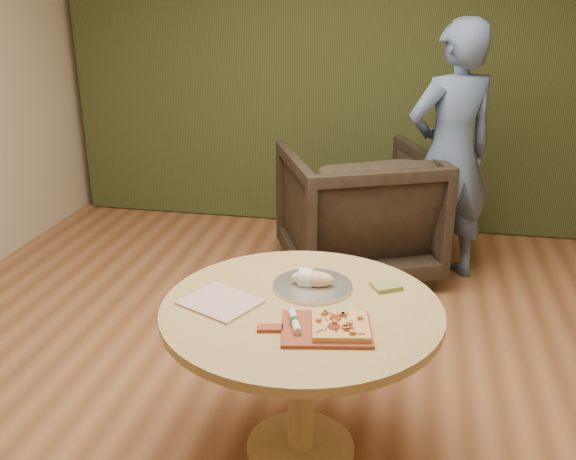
# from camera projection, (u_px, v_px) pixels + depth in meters

# --- Properties ---
(room_shell) EXTENTS (5.04, 6.04, 2.84)m
(room_shell) POSITION_uv_depth(u_px,v_px,m) (268.00, 142.00, 2.68)
(room_shell) COLOR #98603D
(room_shell) RESTS_ON ground
(curtain) EXTENTS (4.80, 0.14, 2.78)m
(curtain) POSITION_uv_depth(u_px,v_px,m) (346.00, 63.00, 5.33)
(curtain) COLOR #293216
(curtain) RESTS_ON ground
(pedestal_table) EXTENTS (1.19, 1.19, 0.75)m
(pedestal_table) POSITION_uv_depth(u_px,v_px,m) (301.00, 335.00, 2.75)
(pedestal_table) COLOR tan
(pedestal_table) RESTS_ON ground
(pizza_paddle) EXTENTS (0.47, 0.34, 0.01)m
(pizza_paddle) POSITION_uv_depth(u_px,v_px,m) (323.00, 329.00, 2.51)
(pizza_paddle) COLOR brown
(pizza_paddle) RESTS_ON pedestal_table
(flatbread_pizza) EXTENTS (0.26, 0.26, 0.04)m
(flatbread_pizza) POSITION_uv_depth(u_px,v_px,m) (340.00, 326.00, 2.49)
(flatbread_pizza) COLOR #DBA955
(flatbread_pizza) RESTS_ON pizza_paddle
(cutlery_roll) EXTENTS (0.09, 0.19, 0.03)m
(cutlery_roll) POSITION_uv_depth(u_px,v_px,m) (295.00, 321.00, 2.52)
(cutlery_roll) COLOR silver
(cutlery_roll) RESTS_ON pizza_paddle
(newspaper) EXTENTS (0.38, 0.36, 0.01)m
(newspaper) POSITION_uv_depth(u_px,v_px,m) (220.00, 302.00, 2.72)
(newspaper) COLOR silver
(newspaper) RESTS_ON pedestal_table
(serving_tray) EXTENTS (0.36, 0.36, 0.02)m
(serving_tray) POSITION_uv_depth(u_px,v_px,m) (312.00, 286.00, 2.86)
(serving_tray) COLOR silver
(serving_tray) RESTS_ON pedestal_table
(bread_roll) EXTENTS (0.19, 0.09, 0.09)m
(bread_roll) POSITION_uv_depth(u_px,v_px,m) (311.00, 278.00, 2.85)
(bread_roll) COLOR #D9BE84
(bread_roll) RESTS_ON serving_tray
(green_packet) EXTENTS (0.15, 0.15, 0.02)m
(green_packet) POSITION_uv_depth(u_px,v_px,m) (386.00, 286.00, 2.86)
(green_packet) COLOR #5C6C30
(green_packet) RESTS_ON pedestal_table
(armchair) EXTENTS (1.31, 1.27, 1.04)m
(armchair) POSITION_uv_depth(u_px,v_px,m) (358.00, 206.00, 4.63)
(armchair) COLOR black
(armchair) RESTS_ON ground
(person_standing) EXTENTS (0.80, 0.71, 1.83)m
(person_standing) POSITION_uv_depth(u_px,v_px,m) (450.00, 155.00, 4.42)
(person_standing) COLOR #465E84
(person_standing) RESTS_ON ground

